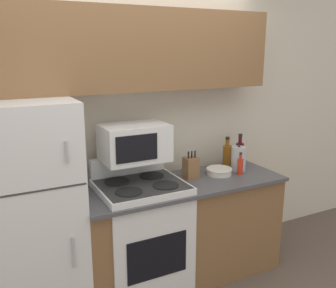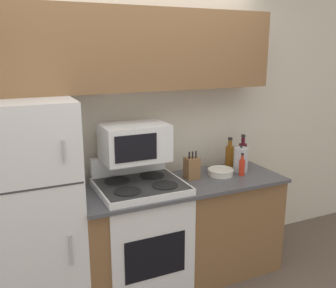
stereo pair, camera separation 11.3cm
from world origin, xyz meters
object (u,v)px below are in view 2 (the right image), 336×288
at_px(refrigerator, 29,213).
at_px(bowl, 221,172).
at_px(stove, 141,236).
at_px(kettle, 241,160).
at_px(bottle_hot_sauce, 242,167).
at_px(bottle_wine_red, 242,153).
at_px(microwave, 134,142).
at_px(knife_block, 192,168).
at_px(bottle_whiskey, 230,155).

xyz_separation_m(refrigerator, bowl, (1.60, -0.03, 0.10)).
height_order(stove, kettle, kettle).
relative_size(stove, bottle_hot_sauce, 5.51).
bearing_deg(bottle_wine_red, kettle, -130.27).
xyz_separation_m(bowl, bottle_wine_red, (0.34, 0.16, 0.09)).
height_order(microwave, bottle_hot_sauce, microwave).
relative_size(refrigerator, bowl, 7.16).
distance_m(microwave, kettle, 1.02).
bearing_deg(knife_block, bottle_wine_red, 11.93).
relative_size(bottle_whiskey, bottle_wine_red, 0.93).
distance_m(knife_block, bottle_wine_red, 0.63).
xyz_separation_m(stove, bottle_hot_sauce, (0.93, -0.05, 0.48)).
bearing_deg(bottle_hot_sauce, refrigerator, 176.46).
bearing_deg(refrigerator, microwave, 3.33).
distance_m(microwave, bottle_hot_sauce, 0.99).
bearing_deg(bottle_whiskey, stove, -167.78).
bearing_deg(bottle_hot_sauce, microwave, 170.44).
relative_size(microwave, knife_block, 2.13).
relative_size(refrigerator, kettle, 6.70).
bearing_deg(knife_block, microwave, 174.66).
xyz_separation_m(bottle_hot_sauce, kettle, (0.05, 0.09, 0.03)).
distance_m(microwave, bottle_wine_red, 1.14).
bearing_deg(stove, refrigerator, 176.05).
relative_size(microwave, bowl, 2.25).
bearing_deg(bowl, bottle_wine_red, 25.14).
relative_size(refrigerator, stove, 1.49).
height_order(refrigerator, kettle, refrigerator).
distance_m(bottle_whiskey, kettle, 0.17).
bearing_deg(stove, microwave, 92.18).
bearing_deg(microwave, knife_block, -5.34).
bearing_deg(kettle, knife_block, 177.98).
xyz_separation_m(microwave, bottle_wine_red, (1.11, 0.08, -0.24)).
distance_m(stove, knife_block, 0.70).
xyz_separation_m(stove, bottle_wine_red, (1.11, 0.19, 0.52)).
xyz_separation_m(microwave, bottle_hot_sauce, (0.93, -0.16, -0.28)).
bearing_deg(bottle_whiskey, kettle, -88.12).
bearing_deg(stove, kettle, 2.45).
distance_m(bowl, bottle_hot_sauce, 0.19).
relative_size(microwave, kettle, 2.10).
distance_m(refrigerator, microwave, 0.94).
height_order(stove, microwave, microwave).
bearing_deg(bowl, knife_block, 173.52).
bearing_deg(bottle_wine_red, bowl, -154.86).
xyz_separation_m(stove, knife_block, (0.49, 0.06, 0.50)).
bearing_deg(bottle_wine_red, refrigerator, -176.11).
bearing_deg(bottle_whiskey, microwave, -173.84).
xyz_separation_m(refrigerator, bottle_hot_sauce, (1.76, -0.11, 0.15)).
height_order(refrigerator, knife_block, refrigerator).
relative_size(bottle_hot_sauce, kettle, 0.81).
bearing_deg(bottle_whiskey, refrigerator, -175.14).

